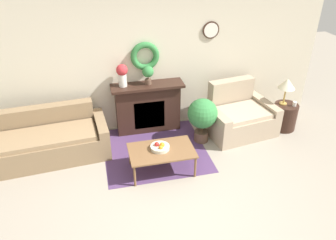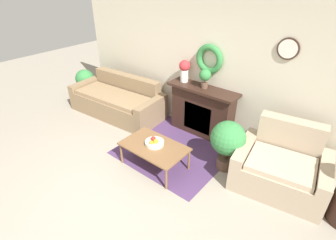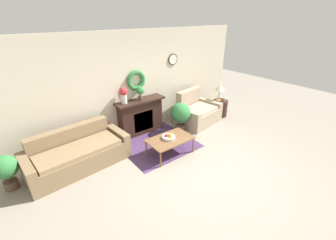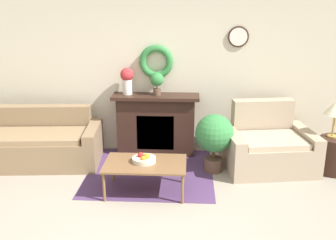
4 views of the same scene
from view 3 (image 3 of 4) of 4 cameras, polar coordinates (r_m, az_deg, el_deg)
The scene contains 15 objects.
ground_plane at distance 4.92m, azimuth 9.71°, elevation -13.17°, with size 16.00×16.00×0.00m, color gray.
floor_rug at distance 5.85m, azimuth -3.09°, elevation -5.87°, with size 1.80×1.75×0.01m.
wall_back at distance 6.12m, azimuth -7.45°, elevation 9.28°, with size 6.80×0.17×2.70m.
fireplace at distance 6.19m, azimuth -6.99°, elevation 0.99°, with size 1.36×0.41×0.97m.
couch_left at distance 5.28m, azimuth -21.95°, elevation -7.93°, with size 2.17×1.09×0.81m.
loveseat_right at distance 6.89m, azimuth 7.21°, elevation 2.00°, with size 1.39×1.14×0.95m.
coffee_table at distance 5.25m, azimuth 0.52°, elevation -5.08°, with size 1.05×0.65×0.41m.
fruit_bowl at distance 5.22m, azimuth 0.16°, elevation -4.33°, with size 0.31×0.31×0.12m.
side_table_by_loveseat at distance 7.48m, azimuth 13.06°, elevation 2.99°, with size 0.46×0.46×0.52m.
table_lamp at distance 7.24m, azimuth 13.01°, elevation 7.98°, with size 0.33×0.33×0.53m.
mug at distance 7.40m, azimuth 14.29°, elevation 5.17°, with size 0.07×0.07×0.09m.
vase_on_mantel_left at distance 5.74m, azimuth -11.22°, elevation 6.45°, with size 0.21×0.21×0.42m.
potted_plant_on_mantel at distance 5.94m, azimuth -7.11°, elevation 7.19°, with size 0.21×0.21×0.35m.
potted_plant_floor_by_couch at distance 5.18m, azimuth -35.95°, elevation -10.05°, with size 0.45×0.45×0.72m.
potted_plant_floor_by_loveseat at distance 6.17m, azimuth 3.20°, elevation 1.54°, with size 0.55×0.55×0.85m.
Camera 3 is at (-2.95, -2.49, 3.04)m, focal length 24.00 mm.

